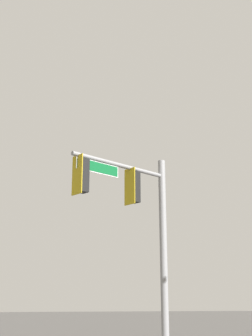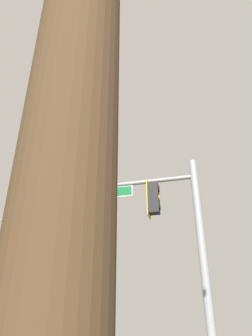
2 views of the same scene
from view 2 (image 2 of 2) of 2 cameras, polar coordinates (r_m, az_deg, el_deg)
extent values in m
cylinder|color=gray|center=(10.54, 13.47, -16.38)|extent=(0.26, 0.26, 7.29)
cylinder|color=gray|center=(11.75, 1.77, -2.63)|extent=(4.06, 0.93, 0.15)
cube|color=gold|center=(11.40, 3.92, -5.42)|extent=(0.13, 0.52, 1.30)
cube|color=black|center=(11.37, 4.86, -5.32)|extent=(0.41, 0.38, 1.10)
cylinder|color=black|center=(11.62, 4.74, -2.56)|extent=(0.04, 0.04, 0.12)
cylinder|color=#340503|center=(11.48, 5.78, -3.70)|extent=(0.07, 0.22, 0.22)
cylinder|color=yellow|center=(11.34, 5.86, -5.22)|extent=(0.07, 0.22, 0.22)
cylinder|color=black|center=(11.22, 5.95, -6.76)|extent=(0.07, 0.22, 0.22)
cube|color=gold|center=(11.97, -6.84, -6.45)|extent=(0.13, 0.52, 1.30)
cube|color=black|center=(11.91, -5.97, -6.37)|extent=(0.41, 0.38, 1.10)
cylinder|color=black|center=(12.15, -5.83, -3.71)|extent=(0.04, 0.04, 0.12)
cylinder|color=#340503|center=(11.97, -4.99, -4.83)|extent=(0.07, 0.22, 0.22)
cylinder|color=yellow|center=(11.84, -5.06, -6.29)|extent=(0.07, 0.22, 0.22)
cylinder|color=black|center=(11.72, -5.13, -7.78)|extent=(0.07, 0.22, 0.22)
cube|color=#0F602D|center=(11.87, -2.97, -4.33)|extent=(1.68, 0.36, 0.34)
cube|color=white|center=(11.87, -2.97, -4.33)|extent=(1.73, 0.36, 0.40)
cylinder|color=gray|center=(22.84, -21.12, -8.54)|extent=(1.72, 0.19, 0.10)
ellipsoid|color=silver|center=(22.24, -19.50, -8.60)|extent=(0.56, 0.28, 0.20)
camera|label=1|loc=(12.56, -82.02, -2.18)|focal=50.00mm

